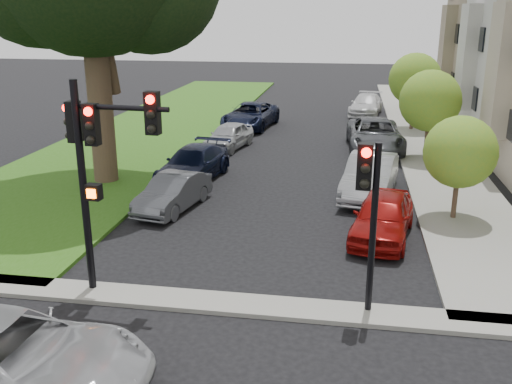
% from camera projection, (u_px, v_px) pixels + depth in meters
% --- Properties ---
extents(ground, '(140.00, 140.00, 0.00)m').
position_uv_depth(ground, '(217.00, 353.00, 12.06)').
color(ground, black).
rests_on(ground, ground).
extents(grass_strip, '(8.00, 44.00, 0.12)m').
position_uv_depth(grass_strip, '(165.00, 124.00, 35.99)').
color(grass_strip, '#295811').
rests_on(grass_strip, ground).
extents(sidewalk_right, '(3.50, 44.00, 0.12)m').
position_uv_depth(sidewalk_right, '(422.00, 132.00, 33.54)').
color(sidewalk_right, gray).
rests_on(sidewalk_right, ground).
extents(sidewalk_cross, '(60.00, 1.00, 0.12)m').
position_uv_depth(sidewalk_cross, '(236.00, 304.00, 13.92)').
color(sidewalk_cross, gray).
rests_on(sidewalk_cross, ground).
extents(house_d, '(7.70, 7.55, 15.97)m').
position_uv_depth(house_d, '(511.00, 10.00, 36.67)').
color(house_d, gray).
rests_on(house_d, ground).
extents(small_tree_a, '(2.42, 2.42, 3.63)m').
position_uv_depth(small_tree_a, '(460.00, 152.00, 18.92)').
color(small_tree_a, brown).
rests_on(small_tree_a, ground).
extents(small_tree_b, '(2.88, 2.88, 4.32)m').
position_uv_depth(small_tree_b, '(430.00, 101.00, 26.62)').
color(small_tree_b, brown).
rests_on(small_tree_b, ground).
extents(small_tree_c, '(3.06, 3.06, 4.58)m').
position_uv_depth(small_tree_c, '(415.00, 79.00, 33.40)').
color(small_tree_c, brown).
rests_on(small_tree_c, ground).
extents(traffic_signal_main, '(2.64, 0.68, 5.40)m').
position_uv_depth(traffic_signal_main, '(97.00, 151.00, 13.55)').
color(traffic_signal_main, black).
rests_on(traffic_signal_main, ground).
extents(traffic_signal_secondary, '(0.54, 0.43, 4.18)m').
position_uv_depth(traffic_signal_secondary, '(369.00, 198.00, 12.76)').
color(traffic_signal_secondary, black).
rests_on(traffic_signal_secondary, ground).
extents(car_cross_near, '(5.84, 2.97, 1.58)m').
position_uv_depth(car_cross_near, '(2.00, 359.00, 10.50)').
color(car_cross_near, '#999BA0').
rests_on(car_cross_near, ground).
extents(car_parked_0, '(2.42, 4.49, 1.45)m').
position_uv_depth(car_parked_0, '(383.00, 216.00, 17.95)').
color(car_parked_0, maroon).
rests_on(car_parked_0, ground).
extents(car_parked_1, '(2.45, 5.06, 1.60)m').
position_uv_depth(car_parked_1, '(370.00, 176.00, 21.96)').
color(car_parked_1, '#999BA0').
rests_on(car_parked_1, ground).
extents(car_parked_2, '(2.99, 5.92, 1.61)m').
position_uv_depth(car_parked_2, '(375.00, 135.00, 29.25)').
color(car_parked_2, '#3F4247').
rests_on(car_parked_2, ground).
extents(car_parked_4, '(2.63, 5.01, 1.39)m').
position_uv_depth(car_parked_4, '(366.00, 105.00, 39.33)').
color(car_parked_4, silver).
rests_on(car_parked_4, ground).
extents(car_parked_5, '(2.06, 4.08, 1.28)m').
position_uv_depth(car_parked_5, '(173.00, 193.00, 20.54)').
color(car_parked_5, '#3F4247').
rests_on(car_parked_5, ground).
extents(car_parked_6, '(2.65, 5.09, 1.41)m').
position_uv_depth(car_parked_6, '(193.00, 164.00, 24.10)').
color(car_parked_6, black).
rests_on(car_parked_6, ground).
extents(car_parked_7, '(2.34, 4.18, 1.34)m').
position_uv_depth(car_parked_7, '(229.00, 136.00, 29.67)').
color(car_parked_7, '#999BA0').
rests_on(car_parked_7, ground).
extents(car_parked_8, '(3.20, 5.74, 1.52)m').
position_uv_depth(car_parked_8, '(250.00, 115.00, 34.93)').
color(car_parked_8, black).
rests_on(car_parked_8, ground).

